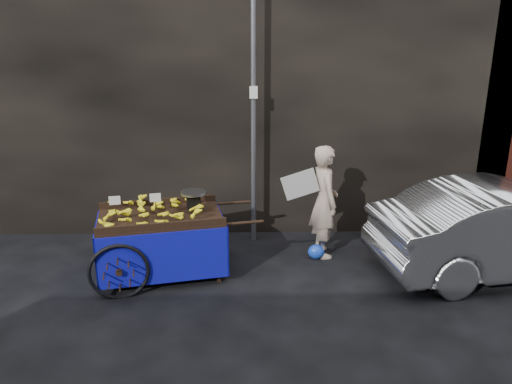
{
  "coord_description": "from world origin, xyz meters",
  "views": [
    {
      "loc": [
        0.16,
        -6.27,
        3.28
      ],
      "look_at": [
        0.32,
        0.5,
        1.08
      ],
      "focal_mm": 35.0,
      "sensor_mm": 36.0,
      "label": 1
    }
  ],
  "objects_px": {
    "parked_car": "(512,229)",
    "banana_cart": "(157,223)",
    "vendor": "(324,201)",
    "plastic_bag": "(316,252)"
  },
  "relations": [
    {
      "from": "plastic_bag",
      "to": "parked_car",
      "type": "distance_m",
      "value": 2.75
    },
    {
      "from": "vendor",
      "to": "plastic_bag",
      "type": "xyz_separation_m",
      "value": [
        -0.11,
        -0.17,
        -0.74
      ]
    },
    {
      "from": "vendor",
      "to": "parked_car",
      "type": "height_order",
      "value": "vendor"
    },
    {
      "from": "banana_cart",
      "to": "vendor",
      "type": "height_order",
      "value": "vendor"
    },
    {
      "from": "parked_car",
      "to": "banana_cart",
      "type": "bearing_deg",
      "value": 80.78
    },
    {
      "from": "vendor",
      "to": "plastic_bag",
      "type": "bearing_deg",
      "value": 134.73
    },
    {
      "from": "banana_cart",
      "to": "parked_car",
      "type": "height_order",
      "value": "parked_car"
    },
    {
      "from": "vendor",
      "to": "plastic_bag",
      "type": "distance_m",
      "value": 0.77
    },
    {
      "from": "plastic_bag",
      "to": "parked_car",
      "type": "relative_size",
      "value": 0.06
    },
    {
      "from": "parked_car",
      "to": "plastic_bag",
      "type": "bearing_deg",
      "value": 71.38
    }
  ]
}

